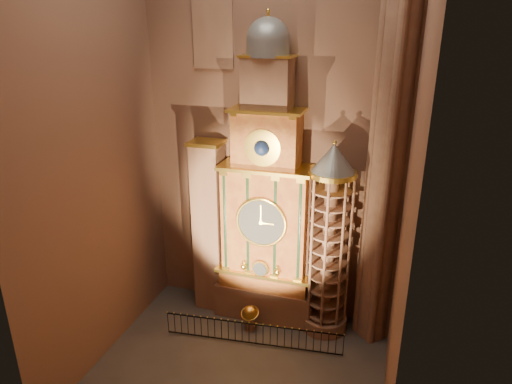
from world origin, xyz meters
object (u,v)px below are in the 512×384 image
(astronomical_clock, at_px, (266,209))
(portrait_tower, at_px, (209,227))
(celestial_globe, at_px, (250,316))
(stair_turret, at_px, (329,243))
(iron_railing, at_px, (253,334))

(astronomical_clock, distance_m, portrait_tower, 3.73)
(portrait_tower, distance_m, celestial_globe, 5.48)
(stair_turret, relative_size, iron_railing, 1.14)
(celestial_globe, bearing_deg, portrait_tower, 150.11)
(astronomical_clock, relative_size, celestial_globe, 11.30)
(astronomical_clock, xyz_separation_m, celestial_globe, (-0.42, -1.70, -5.79))
(astronomical_clock, xyz_separation_m, stair_turret, (3.50, -0.26, -1.41))
(astronomical_clock, distance_m, stair_turret, 3.78)
(portrait_tower, xyz_separation_m, iron_railing, (3.53, -2.94, -4.46))
(portrait_tower, height_order, stair_turret, stair_turret)
(portrait_tower, bearing_deg, iron_railing, -39.78)
(portrait_tower, height_order, celestial_globe, portrait_tower)
(iron_railing, bearing_deg, astronomical_clock, 92.55)
(stair_turret, bearing_deg, iron_railing, -141.74)
(stair_turret, height_order, iron_railing, stair_turret)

